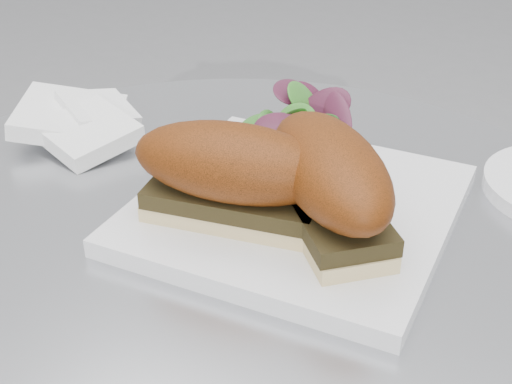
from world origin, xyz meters
TOP-DOWN VIEW (x-y plane):
  - plate at (0.03, 0.06)m, footprint 0.26×0.26m
  - sandwich_left at (-0.00, 0.01)m, footprint 0.17×0.10m
  - sandwich_right at (0.07, 0.04)m, footprint 0.17×0.18m
  - salad at (-0.00, 0.14)m, footprint 0.12×0.12m
  - napkin at (-0.22, 0.09)m, footprint 0.16×0.16m

SIDE VIEW (x-z plane):
  - plate at x=0.03m, z-range 0.73..0.75m
  - napkin at x=-0.22m, z-range 0.73..0.75m
  - salad at x=0.00m, z-range 0.75..0.80m
  - sandwich_left at x=0.00m, z-range 0.75..0.83m
  - sandwich_right at x=0.07m, z-range 0.75..0.83m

